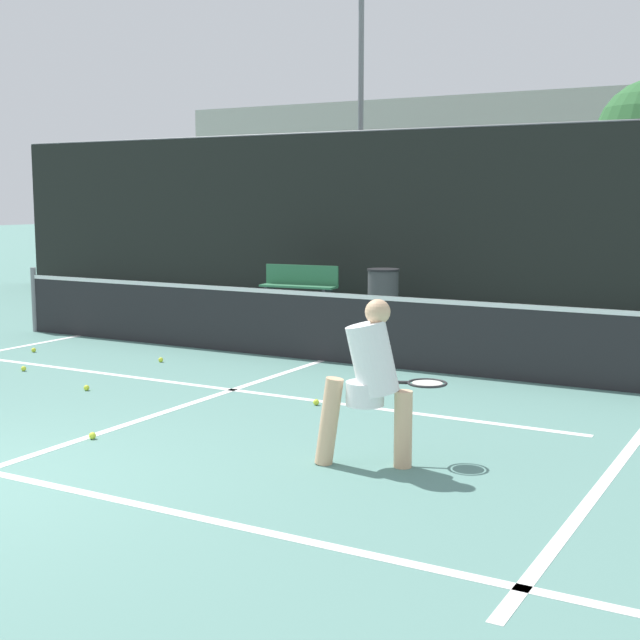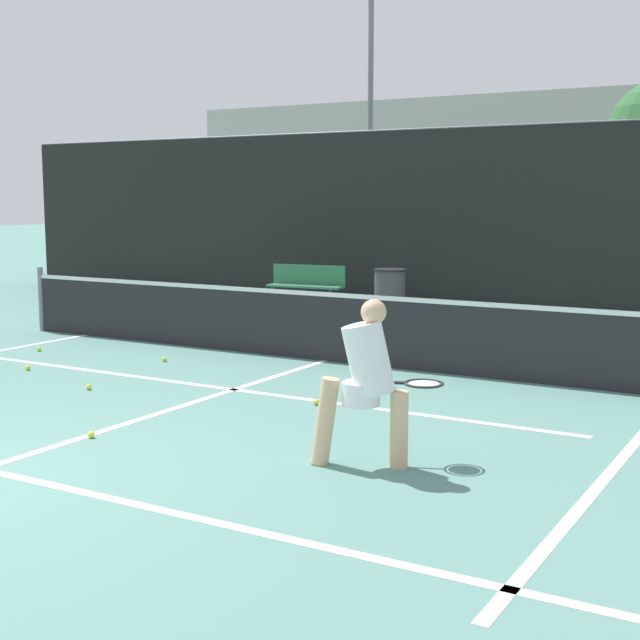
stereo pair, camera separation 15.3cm
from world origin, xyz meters
name	(u,v)px [view 2 (the right image)]	position (x,y,z in m)	size (l,w,h in m)	color
court_service_line	(234,390)	(0.00, 3.95, 0.00)	(8.25, 0.10, 0.01)	white
court_center_mark	(196,401)	(0.00, 3.24, 0.00)	(0.10, 5.69, 0.01)	white
court_sideline_right	(618,463)	(4.51, 3.24, 0.00)	(0.10, 6.69, 0.01)	white
net	(325,324)	(0.00, 6.09, 0.51)	(11.09, 0.09, 1.07)	slate
fence_back	(484,220)	(0.00, 12.23, 1.79)	(24.00, 0.06, 3.59)	black
player_practicing	(367,378)	(2.70, 2.10, 0.75)	(1.03, 0.87, 1.42)	#DBAD84
tennis_ball_scattered_0	(89,387)	(-1.46, 3.09, 0.03)	(0.07, 0.07, 0.07)	#D1E033
tennis_ball_scattered_1	(28,368)	(-3.01, 3.56, 0.03)	(0.07, 0.07, 0.07)	#D1E033
tennis_ball_scattered_2	(164,359)	(-1.87, 4.92, 0.03)	(0.07, 0.07, 0.07)	#D1E033
tennis_ball_scattered_3	(91,435)	(0.08, 1.57, 0.03)	(0.07, 0.07, 0.07)	#D1E033
tennis_ball_scattered_4	(39,349)	(-3.98, 4.63, 0.03)	(0.07, 0.07, 0.07)	#D1E033
tennis_ball_scattered_5	(316,402)	(1.23, 3.77, 0.03)	(0.07, 0.07, 0.07)	#D1E033
courtside_bench	(307,285)	(-3.27, 11.01, 0.47)	(1.63, 0.55, 0.86)	#33724C
trash_bin	(390,292)	(-1.37, 10.93, 0.44)	(0.62, 0.62, 0.87)	#3F3F42
parked_car	(438,267)	(-2.27, 15.44, 0.55)	(1.83, 4.29, 1.31)	maroon
floodlight_mast	(371,83)	(-5.89, 18.87, 5.45)	(1.10, 0.24, 8.59)	slate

